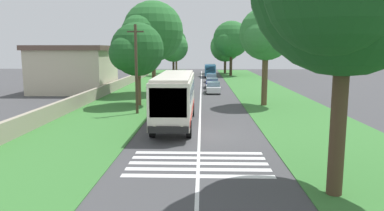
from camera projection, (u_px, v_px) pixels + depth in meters
ground at (199, 135)px, 23.45m from camera, size 160.00×160.00×0.00m
grass_verge_left at (124, 101)px, 38.50m from camera, size 120.00×8.00×0.04m
grass_verge_right at (278, 102)px, 38.03m from camera, size 120.00×8.00×0.04m
centre_line at (201, 102)px, 38.27m from camera, size 110.00×0.16×0.01m
coach_bus at (175, 96)px, 26.35m from camera, size 11.16×2.62×3.73m
zebra_crossing at (198, 163)px, 17.61m from camera, size 4.05×6.80×0.01m
trailing_car_0 at (213, 88)px, 46.08m from camera, size 4.30×1.78×1.43m
trailing_car_1 at (212, 83)px, 52.14m from camera, size 4.30×1.78×1.43m
trailing_car_2 at (211, 78)px, 61.10m from camera, size 4.30×1.78×1.43m
trailing_minibus_0 at (210, 70)px, 71.75m from camera, size 6.00×2.14×2.53m
roadside_tree_left_0 at (151, 33)px, 43.85m from camera, size 8.61×7.32×11.32m
roadside_tree_left_1 at (176, 41)px, 83.59m from camera, size 5.50×4.62×9.86m
roadside_tree_left_2 at (136, 51)px, 35.12m from camera, size 6.26×5.19×8.06m
roadside_tree_left_3 at (173, 48)px, 75.99m from camera, size 7.50×6.21×9.07m
roadside_tree_right_0 at (224, 47)px, 83.05m from camera, size 8.19×6.91×9.56m
roadside_tree_right_1 at (265, 35)px, 34.89m from camera, size 5.91×5.16×9.56m
roadside_tree_right_2 at (231, 40)px, 75.29m from camera, size 8.94×7.54×11.35m
utility_pole at (136, 68)px, 30.58m from camera, size 0.24×1.40×7.54m
roadside_wall at (105, 90)px, 43.43m from camera, size 70.00×0.40×1.24m
roadside_building at (74, 69)px, 46.99m from camera, size 9.94×9.73×5.99m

